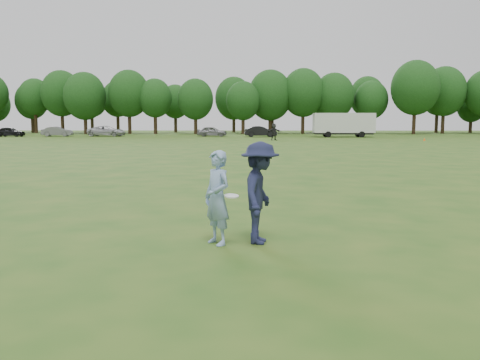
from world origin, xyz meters
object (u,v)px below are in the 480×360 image
(car_a, at_px, (10,132))
(car_e, at_px, (212,131))
(defender, at_px, (260,193))
(car_b, at_px, (57,132))
(thrower, at_px, (217,198))
(car_f, at_px, (261,132))
(car_c, at_px, (107,131))
(player_far_d, at_px, (274,132))
(field_cone, at_px, (424,139))
(cargo_trailer, at_px, (344,124))

(car_a, relative_size, car_e, 0.95)
(defender, relative_size, car_b, 0.47)
(thrower, bearing_deg, defender, 59.09)
(car_a, xyz_separation_m, car_f, (34.40, -0.15, 0.06))
(thrower, xyz_separation_m, car_e, (-4.92, 60.78, -0.19))
(car_b, bearing_deg, car_e, -94.85)
(car_c, height_order, car_f, car_c)
(car_e, height_order, car_f, car_f)
(player_far_d, xyz_separation_m, car_e, (-8.01, 12.49, -0.26))
(defender, height_order, car_e, defender)
(defender, bearing_deg, field_cone, -11.67)
(car_c, height_order, cargo_trailer, cargo_trailer)
(car_c, distance_m, car_e, 14.83)
(player_far_d, xyz_separation_m, cargo_trailer, (9.73, 10.71, 0.82))
(thrower, bearing_deg, car_a, 169.68)
(thrower, relative_size, defender, 0.92)
(defender, distance_m, car_a, 68.35)
(car_c, bearing_deg, thrower, -157.39)
(cargo_trailer, bearing_deg, car_e, 174.27)
(player_far_d, height_order, car_b, player_far_d)
(car_b, distance_m, car_f, 28.29)
(defender, xyz_separation_m, field_cone, (19.03, 47.63, -0.82))
(car_a, distance_m, car_b, 6.23)
(player_far_d, relative_size, car_a, 0.49)
(thrower, relative_size, car_e, 0.43)
(car_e, height_order, field_cone, car_e)
(defender, xyz_separation_m, car_b, (-27.31, 60.67, -0.30))
(car_c, bearing_deg, field_cone, -104.28)
(car_b, bearing_deg, car_f, -97.30)
(car_a, bearing_deg, car_f, -87.23)
(thrower, xyz_separation_m, defender, (0.80, 0.11, 0.08))
(thrower, bearing_deg, car_b, 164.58)
(car_b, relative_size, car_c, 0.78)
(thrower, xyz_separation_m, car_f, (1.76, 59.57, -0.17))
(defender, distance_m, car_b, 66.53)
(car_a, distance_m, cargo_trailer, 45.48)
(car_c, bearing_deg, car_b, 100.23)
(car_a, distance_m, car_e, 27.74)
(defender, bearing_deg, car_a, 39.40)
(cargo_trailer, bearing_deg, car_a, 179.10)
(defender, distance_m, field_cone, 51.29)
(defender, distance_m, cargo_trailer, 60.11)
(car_f, bearing_deg, player_far_d, -178.98)
(thrower, relative_size, car_a, 0.46)
(car_c, bearing_deg, defender, -156.68)
(car_b, height_order, field_cone, car_b)
(thrower, relative_size, player_far_d, 0.93)
(thrower, height_order, player_far_d, player_far_d)
(defender, height_order, car_c, defender)
(car_e, bearing_deg, cargo_trailer, -93.82)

